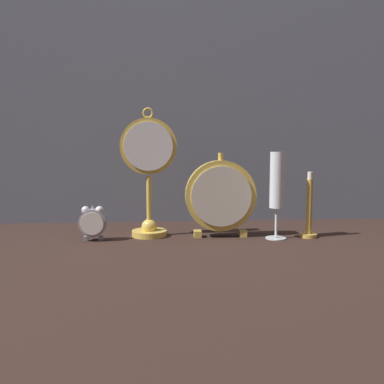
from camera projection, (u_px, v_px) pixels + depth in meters
name	position (u px, v px, depth m)	size (l,w,h in m)	color
ground_plane	(194.00, 243.00, 1.10)	(4.00, 4.00, 0.00)	black
fabric_backdrop_drape	(186.00, 99.00, 1.38)	(1.58, 0.01, 0.80)	slate
pocket_watch_on_stand	(149.00, 174.00, 1.17)	(0.15, 0.10, 0.35)	gold
alarm_clock_twin_bell	(93.00, 222.00, 1.12)	(0.07, 0.03, 0.09)	gray
mantel_clock_silver	(220.00, 196.00, 1.17)	(0.19, 0.04, 0.23)	gold
champagne_flute	(277.00, 186.00, 1.14)	(0.06, 0.06, 0.23)	silver
brass_candlestick	(309.00, 214.00, 1.16)	(0.05, 0.05, 0.18)	gold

